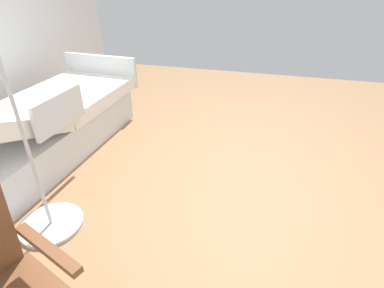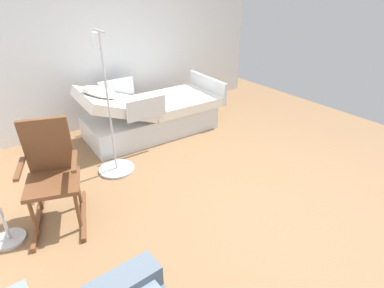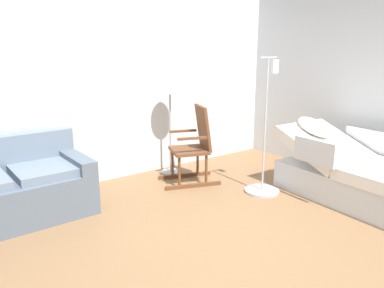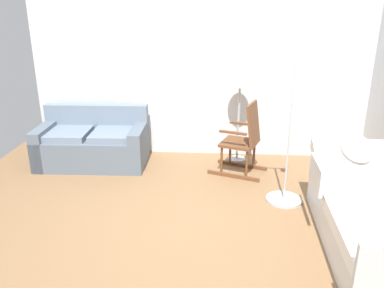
# 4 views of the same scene
# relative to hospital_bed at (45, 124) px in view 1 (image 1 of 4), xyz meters

# --- Properties ---
(ground_plane) EXTENTS (6.37, 6.37, 0.00)m
(ground_plane) POSITION_rel_hospital_bed_xyz_m (-1.78, 0.01, -0.30)
(ground_plane) COLOR olive
(hospital_bed) EXTENTS (1.08, 2.15, 0.94)m
(hospital_bed) POSITION_rel_hospital_bed_xyz_m (0.00, 0.00, 0.00)
(hospital_bed) COLOR silver
(hospital_bed) RESTS_ON ground
(iv_pole) EXTENTS (0.44, 0.44, 1.69)m
(iv_pole) POSITION_rel_hospital_bed_xyz_m (-0.68, 0.92, -0.05)
(iv_pole) COLOR #B2B5BA
(iv_pole) RESTS_ON ground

